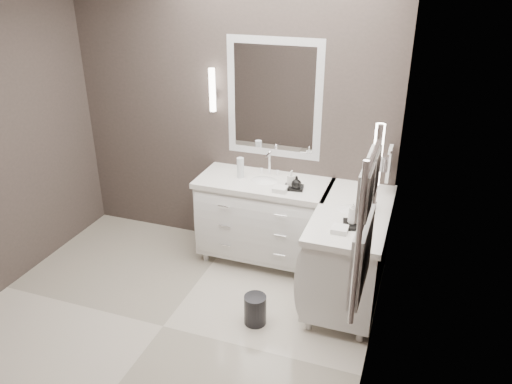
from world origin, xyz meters
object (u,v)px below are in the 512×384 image
(towel_ladder, at_px, (364,231))
(waste_bin, at_px, (255,310))
(vanity_right, at_px, (350,248))
(vanity_back, at_px, (264,215))

(towel_ladder, bearing_deg, waste_bin, 141.04)
(vanity_right, bearing_deg, waste_bin, -136.43)
(vanity_back, height_order, waste_bin, vanity_back)
(towel_ladder, distance_m, waste_bin, 1.68)
(vanity_back, height_order, towel_ladder, towel_ladder)
(waste_bin, bearing_deg, vanity_right, 43.57)
(vanity_back, bearing_deg, towel_ladder, -55.90)
(vanity_back, distance_m, vanity_right, 0.93)
(towel_ladder, relative_size, waste_bin, 3.53)
(vanity_back, xyz_separation_m, waste_bin, (0.24, -0.93, -0.36))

